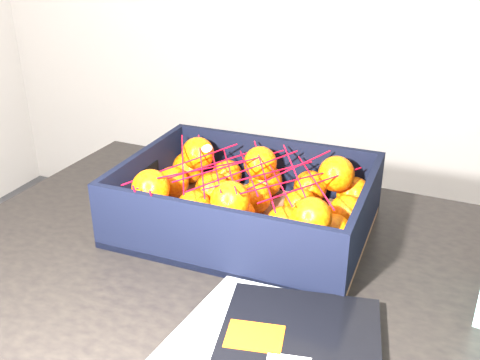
% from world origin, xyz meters
% --- Properties ---
extents(table, '(1.23, 0.84, 0.75)m').
position_xyz_m(table, '(0.09, 0.30, 0.65)').
color(table, black).
rests_on(table, ground).
extents(magazine_stack, '(0.32, 0.31, 0.02)m').
position_xyz_m(magazine_stack, '(0.14, 0.12, 0.76)').
color(magazine_stack, silver).
rests_on(magazine_stack, table).
extents(produce_crate, '(0.43, 0.33, 0.12)m').
position_xyz_m(produce_crate, '(-0.01, 0.43, 0.79)').
color(produce_crate, '#8B5C40').
rests_on(produce_crate, table).
extents(clementine_heap, '(0.42, 0.31, 0.12)m').
position_xyz_m(clementine_heap, '(-0.01, 0.43, 0.81)').
color(clementine_heap, '#EB5904').
rests_on(clementine_heap, produce_crate).
extents(mesh_net, '(0.36, 0.29, 0.09)m').
position_xyz_m(mesh_net, '(-0.02, 0.43, 0.86)').
color(mesh_net, red).
rests_on(mesh_net, clementine_heap).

